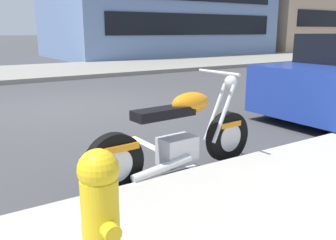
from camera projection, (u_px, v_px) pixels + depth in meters
The scene contains 5 objects.
ground_plane at pixel (73, 108), 7.54m from camera, with size 260.00×260.00×0.00m, color #3D3D3F.
sidewalk_far_curb at pixel (251, 59), 19.41m from camera, with size 120.00×5.00×0.14m, color gray.
parking_stall_stripe at pixel (173, 157), 4.58m from camera, with size 0.12×2.20×0.01m, color silver.
parked_motorcycle at pixel (179, 138), 3.93m from camera, with size 2.14×0.62×1.10m.
fire_hydrant at pixel (100, 208), 2.12m from camera, with size 0.24×0.36×0.76m.
Camera 1 is at (-2.44, -7.23, 1.54)m, focal length 39.42 mm.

